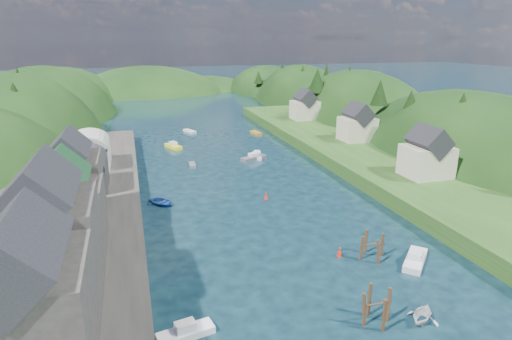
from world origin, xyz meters
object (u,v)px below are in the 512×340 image
object	(u,v)px
piling_cluster_far	(372,249)
channel_buoy_far	(266,196)
piling_cluster_near	(376,310)
channel_buoy_near	(340,252)

from	to	relation	value
piling_cluster_far	channel_buoy_far	xyz separation A→B (m)	(-5.81, 21.17, -0.67)
piling_cluster_near	channel_buoy_near	xyz separation A→B (m)	(2.58, 11.84, -0.87)
piling_cluster_near	channel_buoy_far	bearing A→B (deg)	89.88
piling_cluster_near	piling_cluster_far	size ratio (longest dim) A/B	1.12
piling_cluster_far	channel_buoy_far	distance (m)	21.96
channel_buoy_near	channel_buoy_far	xyz separation A→B (m)	(-2.52, 19.80, 0.00)
piling_cluster_far	channel_buoy_far	size ratio (longest dim) A/B	3.13
piling_cluster_far	channel_buoy_near	distance (m)	3.63
piling_cluster_near	channel_buoy_near	distance (m)	12.15
piling_cluster_near	channel_buoy_far	xyz separation A→B (m)	(0.07, 31.64, -0.87)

